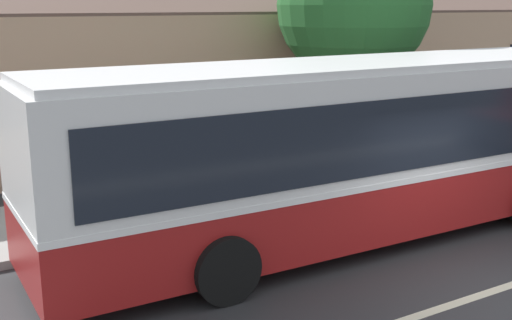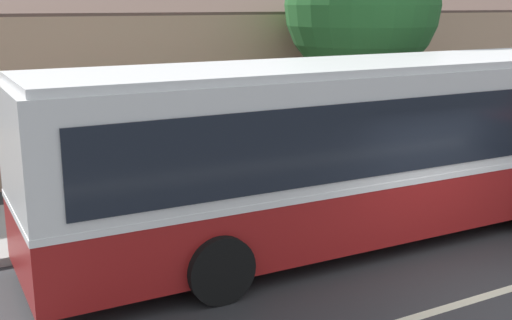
% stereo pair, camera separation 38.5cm
% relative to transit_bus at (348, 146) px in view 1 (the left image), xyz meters
% --- Properties ---
extents(ground_plane, '(300.00, 300.00, 0.00)m').
position_rel_transit_bus_xyz_m(ground_plane, '(0.66, -2.90, -1.71)').
color(ground_plane, '#2D2D30').
extents(sidewalk_far, '(60.00, 3.00, 0.15)m').
position_rel_transit_bus_xyz_m(sidewalk_far, '(0.66, 3.10, -1.63)').
color(sidewalk_far, '#9E9E99').
rests_on(sidewalk_far, ground).
extents(lane_divider_stripe, '(60.00, 0.16, 0.01)m').
position_rel_transit_bus_xyz_m(lane_divider_stripe, '(0.66, -2.90, -1.70)').
color(lane_divider_stripe, beige).
rests_on(lane_divider_stripe, ground).
extents(community_building, '(27.75, 10.26, 6.96)m').
position_rel_transit_bus_xyz_m(community_building, '(2.99, 11.20, 0.35)').
color(community_building, tan).
rests_on(community_building, ground).
extents(transit_bus, '(11.24, 2.89, 3.17)m').
position_rel_transit_bus_xyz_m(transit_bus, '(0.00, 0.00, 0.00)').
color(transit_bus, maroon).
rests_on(transit_bus, ground).
extents(bench_down_street, '(1.52, 0.51, 0.94)m').
position_rel_transit_bus_xyz_m(bench_down_street, '(-4.00, 2.64, -1.15)').
color(bench_down_street, brown).
rests_on(bench_down_street, sidewalk_far).
extents(street_tree_primary, '(3.85, 3.85, 6.02)m').
position_rel_transit_bus_xyz_m(street_tree_primary, '(3.50, 4.28, 2.38)').
color(street_tree_primary, '#4C3828').
rests_on(street_tree_primary, ground).
extents(bus_stop_sign, '(0.36, 0.07, 2.40)m').
position_rel_transit_bus_xyz_m(bus_stop_sign, '(6.19, 2.09, -0.07)').
color(bus_stop_sign, gray).
rests_on(bus_stop_sign, sidewalk_far).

